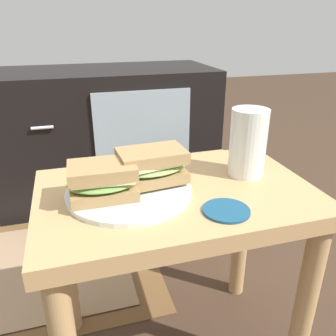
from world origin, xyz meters
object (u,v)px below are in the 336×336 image
tv_cabinet (108,133)px  beer_glass (248,144)px  coaster (226,210)px  plate (129,192)px  sandwich_back (152,166)px  paper_bag (206,200)px  sandwich_front (103,181)px

tv_cabinet → beer_glass: size_ratio=6.48×
beer_glass → coaster: 0.19m
plate → beer_glass: size_ratio=1.68×
plate → sandwich_back: bearing=15.8°
plate → sandwich_back: sandwich_back is taller
tv_cabinet → paper_bag: tv_cabinet is taller
tv_cabinet → sandwich_back: tv_cabinet is taller
sandwich_front → sandwich_back: bearing=15.8°
paper_bag → coaster: bearing=-109.8°
coaster → sandwich_front: bearing=153.6°
sandwich_back → beer_glass: bearing=1.8°
coaster → sandwich_back: bearing=128.6°
coaster → plate: bearing=143.1°
sandwich_front → paper_bag: sandwich_front is taller
plate → paper_bag: size_ratio=0.71×
sandwich_front → paper_bag: 0.68m
sandwich_front → coaster: bearing=-26.4°
sandwich_front → paper_bag: bearing=47.5°
sandwich_back → paper_bag: sandwich_back is taller
plate → beer_glass: 0.28m
sandwich_back → plate: bearing=-164.2°
tv_cabinet → sandwich_back: bearing=-90.9°
plate → sandwich_front: (-0.05, -0.01, 0.04)m
plate → paper_bag: (0.35, 0.42, -0.30)m
sandwich_back → beer_glass: 0.22m
coaster → tv_cabinet: bearing=94.9°
tv_cabinet → sandwich_back: 0.95m
sandwich_back → paper_bag: (0.30, 0.41, -0.34)m
sandwich_back → paper_bag: 0.61m
tv_cabinet → beer_glass: 0.97m
tv_cabinet → paper_bag: (0.28, -0.52, -0.12)m
plate → beer_glass: bearing=4.5°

